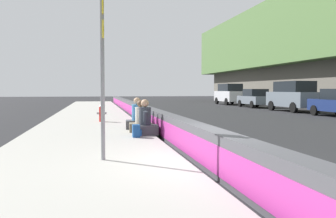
{
  "coord_description": "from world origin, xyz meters",
  "views": [
    {
      "loc": [
        -7.14,
        2.37,
        1.67
      ],
      "look_at": [
        8.48,
        -0.76,
        0.8
      ],
      "focal_mm": 38.62,
      "sensor_mm": 36.0,
      "label": 1
    }
  ],
  "objects_px": {
    "parked_car_far": "(230,94)",
    "route_sign_post": "(103,64)",
    "seated_person_middle": "(141,122)",
    "parked_car_midline": "(255,98)",
    "seated_person_rear": "(137,119)",
    "backpack": "(136,131)",
    "parked_car_fourth": "(293,96)",
    "seated_person_foreground": "(145,124)",
    "fire_hydrant": "(102,112)"
  },
  "relations": [
    {
      "from": "route_sign_post",
      "to": "backpack",
      "type": "distance_m",
      "value": 4.18
    },
    {
      "from": "route_sign_post",
      "to": "seated_person_middle",
      "type": "distance_m",
      "value": 5.58
    },
    {
      "from": "seated_person_middle",
      "to": "parked_car_midline",
      "type": "distance_m",
      "value": 22.35
    },
    {
      "from": "parked_car_fourth",
      "to": "seated_person_middle",
      "type": "bearing_deg",
      "value": 132.2
    },
    {
      "from": "backpack",
      "to": "parked_car_midline",
      "type": "distance_m",
      "value": 23.81
    },
    {
      "from": "route_sign_post",
      "to": "fire_hydrant",
      "type": "bearing_deg",
      "value": -0.73
    },
    {
      "from": "seated_person_rear",
      "to": "parked_car_fourth",
      "type": "bearing_deg",
      "value": -50.27
    },
    {
      "from": "seated_person_foreground",
      "to": "parked_car_fourth",
      "type": "relative_size",
      "value": 0.25
    },
    {
      "from": "fire_hydrant",
      "to": "parked_car_fourth",
      "type": "bearing_deg",
      "value": -62.56
    },
    {
      "from": "seated_person_rear",
      "to": "parked_car_fourth",
      "type": "xyz_separation_m",
      "value": [
        10.86,
        -13.07,
        0.66
      ]
    },
    {
      "from": "seated_person_rear",
      "to": "parked_car_fourth",
      "type": "height_order",
      "value": "parked_car_fourth"
    },
    {
      "from": "seated_person_middle",
      "to": "seated_person_rear",
      "type": "xyz_separation_m",
      "value": [
        0.98,
        0.01,
        0.02
      ]
    },
    {
      "from": "route_sign_post",
      "to": "seated_person_foreground",
      "type": "distance_m",
      "value": 4.75
    },
    {
      "from": "route_sign_post",
      "to": "seated_person_rear",
      "type": "height_order",
      "value": "route_sign_post"
    },
    {
      "from": "fire_hydrant",
      "to": "seated_person_middle",
      "type": "height_order",
      "value": "seated_person_middle"
    },
    {
      "from": "seated_person_foreground",
      "to": "parked_car_fourth",
      "type": "bearing_deg",
      "value": -45.57
    },
    {
      "from": "route_sign_post",
      "to": "parked_car_far",
      "type": "height_order",
      "value": "route_sign_post"
    },
    {
      "from": "parked_car_midline",
      "to": "parked_car_far",
      "type": "xyz_separation_m",
      "value": [
        6.41,
        0.02,
        0.32
      ]
    },
    {
      "from": "seated_person_foreground",
      "to": "parked_car_midline",
      "type": "distance_m",
      "value": 23.1
    },
    {
      "from": "fire_hydrant",
      "to": "parked_car_fourth",
      "type": "relative_size",
      "value": 0.18
    },
    {
      "from": "route_sign_post",
      "to": "seated_person_middle",
      "type": "bearing_deg",
      "value": -15.78
    },
    {
      "from": "route_sign_post",
      "to": "parked_car_fourth",
      "type": "relative_size",
      "value": 0.74
    },
    {
      "from": "parked_car_fourth",
      "to": "parked_car_far",
      "type": "relative_size",
      "value": 1.01
    },
    {
      "from": "seated_person_middle",
      "to": "backpack",
      "type": "distance_m",
      "value": 1.58
    },
    {
      "from": "seated_person_middle",
      "to": "parked_car_fourth",
      "type": "bearing_deg",
      "value": -47.8
    },
    {
      "from": "seated_person_rear",
      "to": "parked_car_far",
      "type": "relative_size",
      "value": 0.25
    },
    {
      "from": "seated_person_rear",
      "to": "parked_car_far",
      "type": "bearing_deg",
      "value": -28.61
    },
    {
      "from": "seated_person_foreground",
      "to": "parked_car_fourth",
      "type": "distance_m",
      "value": 18.25
    },
    {
      "from": "seated_person_foreground",
      "to": "parked_car_midline",
      "type": "bearing_deg",
      "value": -33.91
    },
    {
      "from": "seated_person_middle",
      "to": "fire_hydrant",
      "type": "bearing_deg",
      "value": 16.83
    },
    {
      "from": "backpack",
      "to": "parked_car_far",
      "type": "bearing_deg",
      "value": -26.79
    },
    {
      "from": "seated_person_rear",
      "to": "parked_car_midline",
      "type": "bearing_deg",
      "value": -36.84
    },
    {
      "from": "backpack",
      "to": "parked_car_midline",
      "type": "height_order",
      "value": "parked_car_midline"
    },
    {
      "from": "fire_hydrant",
      "to": "seated_person_foreground",
      "type": "relative_size",
      "value": 0.74
    },
    {
      "from": "seated_person_foreground",
      "to": "backpack",
      "type": "xyz_separation_m",
      "value": [
        -0.61,
        0.36,
        -0.18
      ]
    },
    {
      "from": "seated_person_foreground",
      "to": "parked_car_midline",
      "type": "xyz_separation_m",
      "value": [
        19.17,
        -12.89,
        0.35
      ]
    },
    {
      "from": "seated_person_middle",
      "to": "route_sign_post",
      "type": "bearing_deg",
      "value": 164.22
    },
    {
      "from": "fire_hydrant",
      "to": "seated_person_foreground",
      "type": "distance_m",
      "value": 5.47
    },
    {
      "from": "seated_person_middle",
      "to": "seated_person_rear",
      "type": "bearing_deg",
      "value": 0.86
    },
    {
      "from": "seated_person_foreground",
      "to": "parked_car_fourth",
      "type": "height_order",
      "value": "parked_car_fourth"
    },
    {
      "from": "seated_person_rear",
      "to": "backpack",
      "type": "bearing_deg",
      "value": 172.95
    },
    {
      "from": "parked_car_far",
      "to": "route_sign_post",
      "type": "bearing_deg",
      "value": 154.27
    },
    {
      "from": "backpack",
      "to": "seated_person_middle",
      "type": "bearing_deg",
      "value": -11.95
    },
    {
      "from": "seated_person_foreground",
      "to": "parked_car_fourth",
      "type": "xyz_separation_m",
      "value": [
        12.77,
        -13.02,
        0.67
      ]
    },
    {
      "from": "seated_person_foreground",
      "to": "seated_person_rear",
      "type": "relative_size",
      "value": 0.98
    },
    {
      "from": "seated_person_middle",
      "to": "parked_car_fourth",
      "type": "relative_size",
      "value": 0.23
    },
    {
      "from": "parked_car_far",
      "to": "seated_person_rear",
      "type": "bearing_deg",
      "value": 151.39
    },
    {
      "from": "parked_car_far",
      "to": "parked_car_fourth",
      "type": "bearing_deg",
      "value": -179.3
    },
    {
      "from": "seated_person_foreground",
      "to": "seated_person_middle",
      "type": "xyz_separation_m",
      "value": [
        0.93,
        0.03,
        -0.02
      ]
    },
    {
      "from": "parked_car_fourth",
      "to": "seated_person_rear",
      "type": "bearing_deg",
      "value": 129.73
    }
  ]
}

